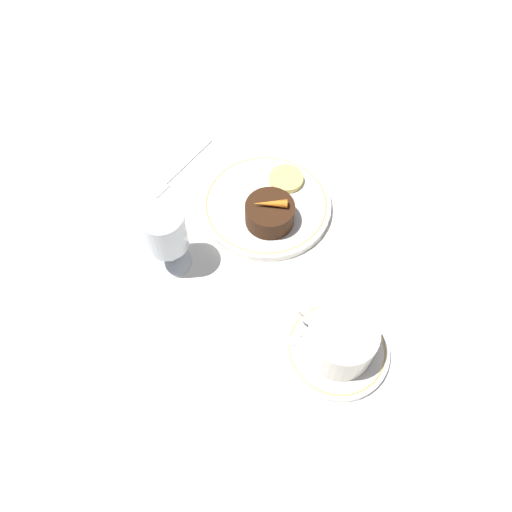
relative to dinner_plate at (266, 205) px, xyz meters
name	(u,v)px	position (x,y,z in m)	size (l,w,h in m)	color
ground_plane	(264,222)	(-0.02, 0.03, -0.01)	(3.00, 3.00, 0.00)	white
dinner_plate	(266,205)	(0.00, 0.00, 0.00)	(0.22, 0.22, 0.01)	white
saucer	(337,349)	(-0.24, 0.15, 0.00)	(0.15, 0.15, 0.01)	white
coffee_cup	(341,340)	(-0.24, 0.15, 0.04)	(0.12, 0.10, 0.07)	white
spoon	(312,327)	(-0.19, 0.15, 0.00)	(0.05, 0.12, 0.00)	silver
wine_glass	(165,233)	(0.06, 0.18, 0.07)	(0.07, 0.07, 0.13)	silver
fork	(172,176)	(0.18, 0.05, -0.01)	(0.02, 0.18, 0.01)	silver
dessert_cake	(271,212)	(-0.03, 0.02, 0.03)	(0.08, 0.08, 0.04)	#381E0F
carrot_garnish	(271,202)	(-0.03, 0.02, 0.05)	(0.05, 0.04, 0.01)	orange
pineapple_slice	(286,179)	(0.00, -0.06, 0.01)	(0.06, 0.06, 0.01)	#EFE075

